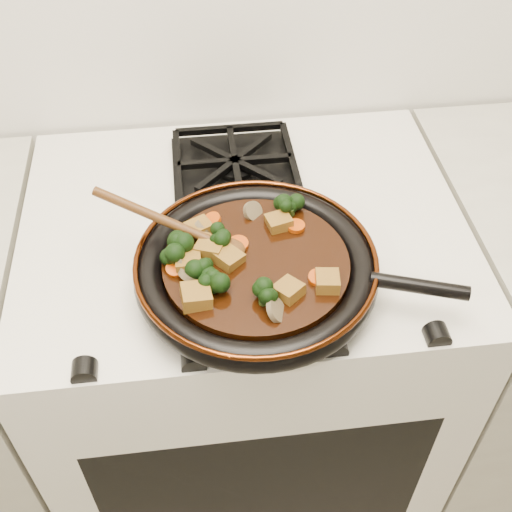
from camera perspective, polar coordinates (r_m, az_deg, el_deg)
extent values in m
cube|color=white|center=(1.44, -0.88, -10.15)|extent=(0.76, 0.60, 0.90)
cylinder|color=black|center=(0.97, 0.00, -1.52)|extent=(0.34, 0.34, 0.01)
torus|color=black|center=(0.96, 0.00, -1.16)|extent=(0.37, 0.37, 0.04)
torus|color=#491F0A|center=(0.95, 0.00, -0.29)|extent=(0.36, 0.36, 0.01)
cylinder|color=black|center=(0.95, 14.33, -2.62)|extent=(0.14, 0.07, 0.02)
cylinder|color=black|center=(0.96, 0.00, -0.87)|extent=(0.28, 0.28, 0.02)
cube|color=brown|center=(0.96, -4.02, 0.73)|extent=(0.05, 0.06, 0.03)
cube|color=brown|center=(0.90, 2.92, -3.06)|extent=(0.05, 0.05, 0.02)
cube|color=brown|center=(0.90, -5.35, -3.60)|extent=(0.05, 0.05, 0.03)
cube|color=brown|center=(1.00, -5.07, 2.47)|extent=(0.05, 0.05, 0.02)
cube|color=brown|center=(0.92, 6.37, -2.28)|extent=(0.04, 0.04, 0.02)
cube|color=brown|center=(0.94, -6.00, -0.60)|extent=(0.04, 0.04, 0.03)
cube|color=brown|center=(0.95, -6.08, -0.11)|extent=(0.04, 0.04, 0.02)
cube|color=brown|center=(0.95, -2.45, -0.22)|extent=(0.05, 0.05, 0.02)
cube|color=brown|center=(1.00, 2.05, 3.02)|extent=(0.04, 0.04, 0.02)
cylinder|color=#B93D05|center=(0.94, -5.58, -1.16)|extent=(0.03, 0.03, 0.01)
cylinder|color=#B93D05|center=(0.93, 5.52, -1.94)|extent=(0.03, 0.03, 0.01)
cylinder|color=#B93D05|center=(0.97, -1.58, 1.08)|extent=(0.03, 0.03, 0.01)
cylinder|color=#B93D05|center=(1.00, 3.56, 2.67)|extent=(0.03, 0.03, 0.01)
cylinder|color=#B93D05|center=(0.94, -7.19, -1.14)|extent=(0.03, 0.03, 0.01)
cylinder|color=#B93D05|center=(1.01, -3.91, 3.23)|extent=(0.03, 0.03, 0.02)
cylinder|color=brown|center=(0.95, -6.25, -0.53)|extent=(0.04, 0.04, 0.04)
cylinder|color=brown|center=(0.99, -4.71, 2.46)|extent=(0.03, 0.04, 0.03)
cylinder|color=brown|center=(0.88, 1.81, -4.83)|extent=(0.04, 0.04, 0.03)
cylinder|color=brown|center=(1.02, -0.28, 4.00)|extent=(0.04, 0.04, 0.03)
cylinder|color=brown|center=(0.93, -6.01, -1.73)|extent=(0.04, 0.04, 0.03)
ellipsoid|color=#4D2C10|center=(0.97, -2.54, 0.76)|extent=(0.07, 0.06, 0.02)
cylinder|color=#4D2C10|center=(0.98, -8.47, 3.27)|extent=(0.02, 0.02, 0.22)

